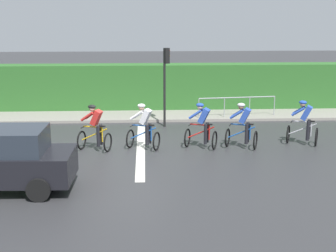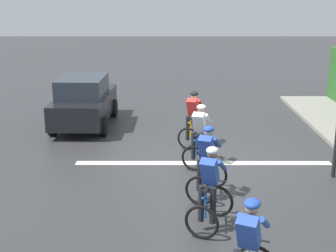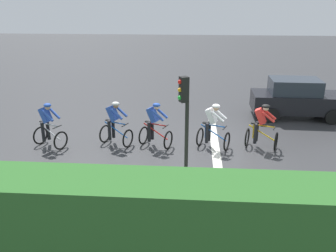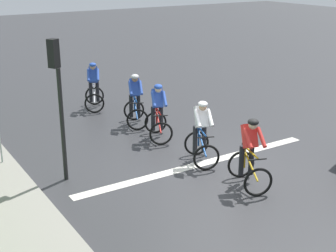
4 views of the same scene
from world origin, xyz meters
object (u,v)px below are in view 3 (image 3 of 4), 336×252
Objects in this scene: cyclist_lead at (48,126)px; car_black at (297,98)px; cyclist_mid at (155,126)px; cyclist_trailing at (261,127)px; pedestrian_railing_kerbside at (46,189)px; traffic_light_near_crossing at (185,120)px; cyclist_fourth at (213,127)px; cyclist_second at (115,124)px.

car_black is at bearing -67.42° from cyclist_lead.
cyclist_lead and cyclist_mid have the same top height.
cyclist_trailing reaches higher than pedestrian_railing_kerbside.
traffic_light_near_crossing reaches higher than cyclist_trailing.
cyclist_mid is 1.00× the size of cyclist_trailing.
cyclist_fourth is 6.26m from pedestrian_railing_kerbside.
traffic_light_near_crossing is (-7.14, 4.88, 1.35)m from car_black.
cyclist_second is 0.46× the size of pedestrian_railing_kerbside.
cyclist_fourth is at bearing -89.29° from cyclist_mid.
pedestrian_railing_kerbside is at bearing 171.67° from cyclist_second.
traffic_light_near_crossing reaches higher than car_black.
car_black is (4.10, -9.86, 0.08)m from cyclist_lead.
pedestrian_railing_kerbside is at bearing 110.59° from traffic_light_near_crossing.
cyclist_second is at bearing 87.77° from cyclist_mid.
cyclist_trailing is (0.12, -3.81, 0.00)m from cyclist_mid.
cyclist_fourth is at bearing -42.54° from pedestrian_railing_kerbside.
cyclist_second is at bearing 37.71° from traffic_light_near_crossing.
cyclist_trailing is at bearing -51.74° from pedestrian_railing_kerbside.
cyclist_second is (0.36, -2.35, 0.00)m from cyclist_lead.
cyclist_mid is 3.82m from cyclist_trailing.
cyclist_trailing is (0.09, -1.73, 0.00)m from cyclist_fourth.
traffic_light_near_crossing is at bearing 164.67° from cyclist_fourth.
traffic_light_near_crossing is at bearing 142.51° from cyclist_trailing.
traffic_light_near_crossing is (-3.34, -1.16, 1.43)m from cyclist_mid.
cyclist_second and cyclist_mid have the same top height.
car_black is 8.75m from traffic_light_near_crossing.
car_black reaches higher than pedestrian_railing_kerbside.
cyclist_fourth is at bearing 133.67° from car_black.
car_black reaches higher than cyclist_fourth.
cyclist_lead is at bearing 94.48° from cyclist_mid.
pedestrian_railing_kerbside is (-8.39, 8.19, -0.08)m from car_black.
cyclist_second is 0.40× the size of car_black.
traffic_light_near_crossing is at bearing -69.41° from pedestrian_railing_kerbside.
cyclist_mid is (0.30, -3.82, 0.00)m from cyclist_lead.
car_black reaches higher than cyclist_mid.
cyclist_mid and cyclist_fourth have the same top height.
pedestrian_railing_kerbside is at bearing 128.26° from cyclist_trailing.
cyclist_second is 5.28m from cyclist_trailing.
cyclist_lead is 1.00× the size of cyclist_second.
pedestrian_railing_kerbside is (-4.29, -1.67, -0.01)m from cyclist_lead.
traffic_light_near_crossing is at bearing -121.42° from cyclist_lead.
cyclist_second is at bearing -81.39° from cyclist_lead.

